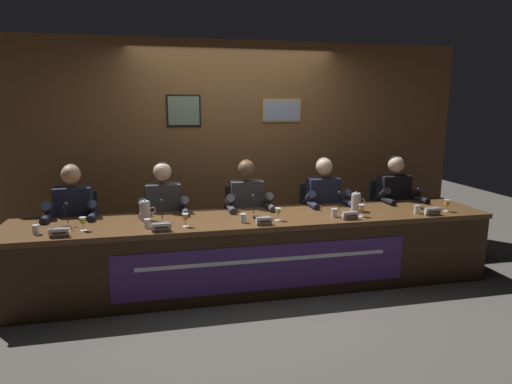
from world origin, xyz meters
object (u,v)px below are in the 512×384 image
at_px(juice_glass_right, 361,208).
at_px(microphone_center, 255,210).
at_px(water_cup_center, 243,219).
at_px(panelist_right, 325,203).
at_px(chair_left, 165,232).
at_px(juice_glass_left, 185,218).
at_px(panelist_far_left, 73,216).
at_px(water_pitcher_right_side, 356,202).
at_px(chair_far_left, 79,237).
at_px(panelist_left, 164,211).
at_px(juice_glass_center, 278,212).
at_px(panelist_far_right, 397,200).
at_px(chair_center, 244,227).
at_px(nameplate_right, 350,215).
at_px(chair_far_right, 387,218).
at_px(water_cup_right, 334,213).
at_px(conference_table, 259,240).
at_px(chair_right, 318,222).
at_px(microphone_far_right, 422,202).
at_px(nameplate_center, 264,221).
at_px(juice_glass_far_right, 447,203).
at_px(nameplate_far_left, 59,232).
at_px(nameplate_far_right, 433,211).
at_px(juice_glass_far_left, 83,221).
at_px(microphone_far_left, 66,220).
at_px(nameplate_left, 161,227).
at_px(panelist_center, 248,207).
at_px(water_cup_far_left, 36,230).
at_px(microphone_left, 162,216).
at_px(water_cup_far_right, 417,210).
at_px(water_cup_left, 147,224).

bearing_deg(juice_glass_right, microphone_center, 169.34).
distance_m(water_cup_center, panelist_right, 1.24).
xyz_separation_m(chair_left, juice_glass_left, (0.19, -0.85, 0.36)).
height_order(panelist_far_left, water_pitcher_right_side, panelist_far_left).
height_order(chair_far_left, panelist_left, panelist_left).
xyz_separation_m(juice_glass_center, microphone_center, (-0.19, 0.17, -0.01)).
bearing_deg(panelist_far_right, chair_center, 173.66).
height_order(chair_far_left, nameplate_right, chair_far_left).
relative_size(water_cup_center, chair_far_right, 0.09).
height_order(juice_glass_center, water_cup_right, juice_glass_center).
bearing_deg(conference_table, panelist_left, 149.17).
bearing_deg(water_pitcher_right_side, juice_glass_right, -103.09).
height_order(water_cup_right, panelist_far_right, panelist_far_right).
distance_m(chair_right, microphone_far_right, 1.19).
bearing_deg(chair_far_left, water_cup_center, -26.66).
relative_size(chair_center, nameplate_center, 6.03).
xyz_separation_m(juice_glass_far_right, microphone_far_right, (-0.18, 0.17, -0.01)).
xyz_separation_m(nameplate_center, water_pitcher_right_side, (1.08, 0.33, 0.05)).
height_order(juice_glass_right, juice_glass_far_right, same).
height_order(nameplate_far_left, nameplate_far_right, same).
bearing_deg(panelist_left, panelist_far_right, 0.00).
distance_m(chair_far_left, juice_glass_far_left, 0.89).
distance_m(chair_far_left, panelist_left, 0.96).
xyz_separation_m(chair_far_left, microphone_far_left, (0.02, -0.64, 0.35)).
relative_size(nameplate_left, water_cup_center, 2.01).
bearing_deg(juice_glass_center, panelist_center, 105.64).
height_order(juice_glass_far_left, water_cup_far_left, juice_glass_far_left).
height_order(panelist_far_left, microphone_left, panelist_far_left).
relative_size(chair_left, juice_glass_center, 7.36).
bearing_deg(chair_far_left, chair_left, 0.00).
bearing_deg(microphone_center, juice_glass_right, -10.66).
distance_m(conference_table, juice_glass_center, 0.35).
xyz_separation_m(juice_glass_left, microphone_center, (0.70, 0.20, -0.01)).
distance_m(nameplate_left, panelist_far_right, 2.84).
bearing_deg(water_cup_center, panelist_far_right, 17.43).
relative_size(nameplate_center, juice_glass_center, 1.22).
relative_size(juice_glass_far_left, water_cup_far_right, 1.46).
bearing_deg(nameplate_far_left, juice_glass_center, 3.70).
relative_size(nameplate_left, water_cup_left, 2.01).
xyz_separation_m(water_cup_left, chair_far_right, (2.85, 0.82, -0.31)).
bearing_deg(nameplate_right, chair_far_left, 160.95).
relative_size(water_cup_center, water_cup_far_right, 1.00).
distance_m(juice_glass_far_right, water_cup_far_right, 0.36).
height_order(chair_far_left, panelist_right, panelist_right).
bearing_deg(conference_table, juice_glass_far_left, -178.22).
relative_size(juice_glass_left, chair_far_right, 0.14).
xyz_separation_m(panelist_left, water_cup_center, (0.73, -0.62, 0.04)).
bearing_deg(water_pitcher_right_side, chair_far_left, 167.93).
bearing_deg(nameplate_far_left, nameplate_right, 0.37).
xyz_separation_m(water_cup_center, juice_glass_right, (1.20, -0.03, 0.05)).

